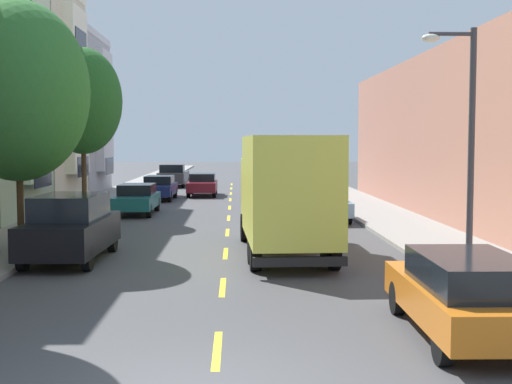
{
  "coord_description": "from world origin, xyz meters",
  "views": [
    {
      "loc": [
        0.31,
        -9.34,
        3.45
      ],
      "look_at": [
        1.27,
        22.95,
        1.11
      ],
      "focal_mm": 48.81,
      "sensor_mm": 36.0,
      "label": 1
    }
  ],
  "objects_px": {
    "street_lamp": "(465,132)",
    "parked_sedan_teal": "(137,199)",
    "parked_sedan_navy": "(159,187)",
    "parked_pickup_charcoal": "(174,176)",
    "parked_sedan_red": "(308,192)",
    "parked_suv_black": "(71,227)",
    "delivery_box_truck": "(285,190)",
    "street_tree_second": "(18,91)",
    "street_tree_third": "(83,101)",
    "parked_sedan_forest": "(287,175)",
    "moving_burgundy_sedan": "(202,184)",
    "parked_wagon_orange": "(465,293)",
    "parked_sedan_sky": "(325,204)",
    "parked_pickup_silver": "(280,170)"
  },
  "relations": [
    {
      "from": "street_lamp",
      "to": "parked_sedan_teal",
      "type": "height_order",
      "value": "street_lamp"
    },
    {
      "from": "parked_sedan_navy",
      "to": "parked_pickup_charcoal",
      "type": "relative_size",
      "value": 0.85
    },
    {
      "from": "parked_pickup_charcoal",
      "to": "parked_sedan_red",
      "type": "bearing_deg",
      "value": -62.24
    },
    {
      "from": "parked_suv_black",
      "to": "delivery_box_truck",
      "type": "bearing_deg",
      "value": 6.08
    },
    {
      "from": "street_tree_second",
      "to": "street_tree_third",
      "type": "distance_m",
      "value": 9.19
    },
    {
      "from": "street_tree_third",
      "to": "parked_sedan_forest",
      "type": "xyz_separation_m",
      "value": [
        10.9,
        24.84,
        -4.49
      ]
    },
    {
      "from": "street_tree_third",
      "to": "delivery_box_truck",
      "type": "distance_m",
      "value": 13.45
    },
    {
      "from": "parked_pickup_charcoal",
      "to": "moving_burgundy_sedan",
      "type": "bearing_deg",
      "value": -73.96
    },
    {
      "from": "street_tree_second",
      "to": "parked_sedan_navy",
      "type": "xyz_separation_m",
      "value": [
        2.16,
        19.63,
        -4.27
      ]
    },
    {
      "from": "moving_burgundy_sedan",
      "to": "parked_sedan_teal",
      "type": "bearing_deg",
      "value": -103.07
    },
    {
      "from": "delivery_box_truck",
      "to": "parked_wagon_orange",
      "type": "relative_size",
      "value": 1.65
    },
    {
      "from": "parked_pickup_charcoal",
      "to": "parked_wagon_orange",
      "type": "relative_size",
      "value": 1.13
    },
    {
      "from": "parked_sedan_forest",
      "to": "parked_suv_black",
      "type": "xyz_separation_m",
      "value": [
        -8.96,
        -35.66,
        0.24
      ]
    },
    {
      "from": "parked_pickup_charcoal",
      "to": "parked_wagon_orange",
      "type": "bearing_deg",
      "value": -78.11
    },
    {
      "from": "parked_sedan_sky",
      "to": "moving_burgundy_sedan",
      "type": "xyz_separation_m",
      "value": [
        -6.01,
        14.23,
        0.0
      ]
    },
    {
      "from": "street_tree_second",
      "to": "moving_burgundy_sedan",
      "type": "bearing_deg",
      "value": 78.52
    },
    {
      "from": "parked_sedan_sky",
      "to": "moving_burgundy_sedan",
      "type": "bearing_deg",
      "value": 112.91
    },
    {
      "from": "street_lamp",
      "to": "parked_suv_black",
      "type": "relative_size",
      "value": 1.25
    },
    {
      "from": "parked_sedan_forest",
      "to": "parked_pickup_charcoal",
      "type": "height_order",
      "value": "parked_pickup_charcoal"
    },
    {
      "from": "street_tree_third",
      "to": "parked_sedan_navy",
      "type": "distance_m",
      "value": 11.58
    },
    {
      "from": "street_tree_third",
      "to": "moving_burgundy_sedan",
      "type": "bearing_deg",
      "value": 71.14
    },
    {
      "from": "parked_pickup_silver",
      "to": "parked_sedan_forest",
      "type": "bearing_deg",
      "value": -89.06
    },
    {
      "from": "street_tree_third",
      "to": "delivery_box_truck",
      "type": "xyz_separation_m",
      "value": [
        8.21,
        -10.16,
        -3.22
      ]
    },
    {
      "from": "street_tree_second",
      "to": "parked_pickup_charcoal",
      "type": "height_order",
      "value": "street_tree_second"
    },
    {
      "from": "street_tree_third",
      "to": "parked_pickup_charcoal",
      "type": "distance_m",
      "value": 23.25
    },
    {
      "from": "street_tree_third",
      "to": "parked_sedan_teal",
      "type": "height_order",
      "value": "street_tree_third"
    },
    {
      "from": "parked_wagon_orange",
      "to": "parked_sedan_red",
      "type": "height_order",
      "value": "parked_wagon_orange"
    },
    {
      "from": "street_tree_second",
      "to": "parked_sedan_forest",
      "type": "height_order",
      "value": "street_tree_second"
    },
    {
      "from": "street_tree_third",
      "to": "street_tree_second",
      "type": "bearing_deg",
      "value": -90.0
    },
    {
      "from": "parked_pickup_silver",
      "to": "parked_sedan_navy",
      "type": "height_order",
      "value": "parked_pickup_silver"
    },
    {
      "from": "delivery_box_truck",
      "to": "parked_sedan_teal",
      "type": "bearing_deg",
      "value": 116.69
    },
    {
      "from": "parked_pickup_charcoal",
      "to": "parked_suv_black",
      "type": "height_order",
      "value": "parked_suv_black"
    },
    {
      "from": "parked_wagon_orange",
      "to": "parked_sedan_red",
      "type": "distance_m",
      "value": 25.32
    },
    {
      "from": "street_tree_second",
      "to": "parked_wagon_orange",
      "type": "xyz_separation_m",
      "value": [
        10.73,
        -9.87,
        -4.21
      ]
    },
    {
      "from": "parked_sedan_forest",
      "to": "parked_sedan_red",
      "type": "bearing_deg",
      "value": -90.9
    },
    {
      "from": "parked_sedan_red",
      "to": "parked_suv_black",
      "type": "bearing_deg",
      "value": -116.9
    },
    {
      "from": "parked_suv_black",
      "to": "parked_sedan_navy",
      "type": "bearing_deg",
      "value": 89.39
    },
    {
      "from": "street_tree_second",
      "to": "street_lamp",
      "type": "relative_size",
      "value": 1.26
    },
    {
      "from": "parked_sedan_red",
      "to": "street_lamp",
      "type": "bearing_deg",
      "value": -85.15
    },
    {
      "from": "street_tree_second",
      "to": "parked_sedan_forest",
      "type": "relative_size",
      "value": 1.7
    },
    {
      "from": "parked_wagon_orange",
      "to": "parked_sedan_red",
      "type": "relative_size",
      "value": 1.04
    },
    {
      "from": "street_tree_third",
      "to": "parked_sedan_sky",
      "type": "relative_size",
      "value": 1.64
    },
    {
      "from": "parked_pickup_charcoal",
      "to": "parked_wagon_orange",
      "type": "distance_m",
      "value": 42.72
    },
    {
      "from": "street_tree_third",
      "to": "street_lamp",
      "type": "height_order",
      "value": "street_tree_third"
    },
    {
      "from": "street_lamp",
      "to": "parked_sedan_teal",
      "type": "distance_m",
      "value": 19.51
    },
    {
      "from": "parked_sedan_teal",
      "to": "parked_sedan_red",
      "type": "distance_m",
      "value": 9.52
    },
    {
      "from": "parked_sedan_teal",
      "to": "street_tree_second",
      "type": "bearing_deg",
      "value": -99.89
    },
    {
      "from": "parked_sedan_sky",
      "to": "parked_wagon_orange",
      "type": "bearing_deg",
      "value": -89.62
    },
    {
      "from": "street_tree_third",
      "to": "delivery_box_truck",
      "type": "height_order",
      "value": "street_tree_third"
    },
    {
      "from": "delivery_box_truck",
      "to": "parked_pickup_silver",
      "type": "bearing_deg",
      "value": 86.57
    }
  ]
}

